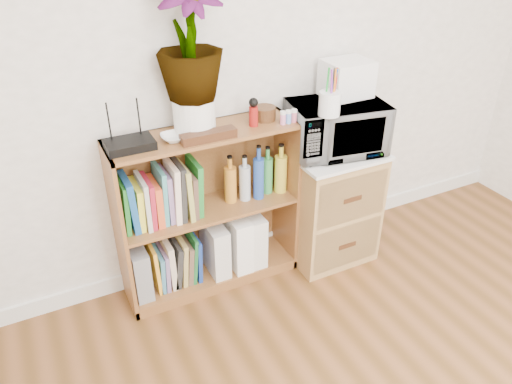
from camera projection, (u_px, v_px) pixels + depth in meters
skirting_board at (254, 243)px, 3.21m from camera, size 4.00×0.02×0.10m
bookshelf at (208, 211)px, 2.75m from camera, size 1.00×0.30×0.95m
wicker_unit at (328, 204)px, 3.05m from camera, size 0.50×0.45×0.70m
microwave at (336, 128)px, 2.78m from camera, size 0.57×0.43×0.29m
pen_cup at (330, 104)px, 2.53m from camera, size 0.11×0.11×0.12m
small_appliance at (346, 78)px, 2.75m from camera, size 0.25×0.21×0.20m
router at (130, 144)px, 2.34m from camera, size 0.22×0.15×0.04m
white_bowl at (174, 137)px, 2.42m from camera, size 0.13×0.13×0.03m
plant_pot at (194, 115)px, 2.47m from camera, size 0.21×0.21×0.18m
potted_plant at (189, 39)px, 2.28m from camera, size 0.32×0.32×0.57m
trinket_box at (208, 136)px, 2.42m from camera, size 0.28×0.07×0.04m
kokeshi_doll at (253, 116)px, 2.55m from camera, size 0.05×0.05×0.11m
wooden_bowl at (265, 113)px, 2.63m from camera, size 0.12×0.12×0.07m
paint_jars at (288, 118)px, 2.59m from camera, size 0.12×0.04×0.06m
file_box at (139, 269)px, 2.72m from camera, size 0.09×0.24×0.30m
magazine_holder_left at (215, 247)px, 2.88m from camera, size 0.10×0.25×0.31m
magazine_holder_mid at (236, 240)px, 2.93m from camera, size 0.11×0.27×0.33m
magazine_holder_right at (250, 236)px, 2.97m from camera, size 0.10×0.26×0.33m
cookbooks at (162, 197)px, 2.57m from camera, size 0.42×0.20×0.31m
liquor_bottles at (257, 173)px, 2.78m from camera, size 0.37×0.07×0.31m
lower_books at (175, 261)px, 2.81m from camera, size 0.27×0.19×0.29m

